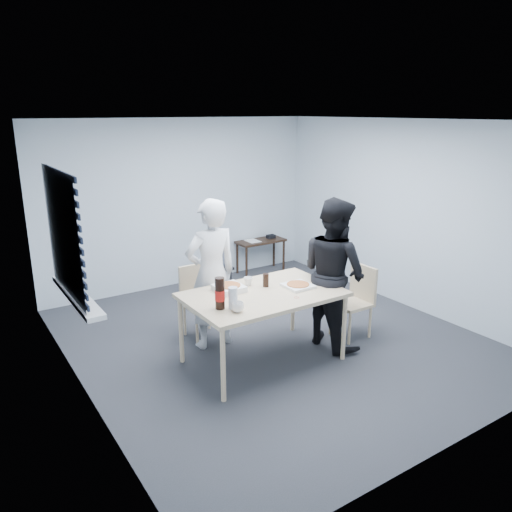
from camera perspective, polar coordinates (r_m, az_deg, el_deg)
room at (r=5.25m, az=-20.76°, el=1.32°), size 5.00×5.00×5.00m
dining_table at (r=5.42m, az=0.82°, el=-4.81°), size 1.66×1.05×0.81m
chair_far at (r=6.18m, az=-6.51°, el=-4.54°), size 0.42×0.42×0.89m
chair_right at (r=6.26m, az=11.42°, el=-4.49°), size 0.42×0.42×0.89m
person_white at (r=5.78m, az=-5.11°, el=-2.08°), size 0.65×0.42×1.77m
person_black at (r=5.87m, az=8.86°, el=-1.92°), size 0.47×0.86×1.77m
side_table at (r=8.55m, az=0.54°, el=1.31°), size 0.85×0.38×0.57m
stool at (r=7.49m, az=-4.22°, el=-2.01°), size 0.33×0.33×0.46m
backpack at (r=7.39m, az=-4.22°, el=0.14°), size 0.27×0.20×0.38m
pizza_box_a at (r=5.44m, az=-3.10°, el=-3.67°), size 0.30×0.30×0.07m
pizza_box_b at (r=5.57m, az=4.82°, el=-3.38°), size 0.30×0.30×0.04m
mug_a at (r=4.90m, az=-2.11°, el=-5.85°), size 0.17×0.17×0.10m
mug_b at (r=5.61m, az=-0.90°, el=-2.91°), size 0.10×0.10×0.09m
cola_glass at (r=5.56m, az=1.13°, el=-2.79°), size 0.09×0.09×0.15m
soda_bottle at (r=4.94m, az=-4.15°, el=-4.34°), size 0.10×0.10×0.32m
plastic_cups at (r=4.95m, az=-2.65°, el=-4.81°), size 0.10×0.10×0.22m
rubber_band at (r=5.28m, az=4.66°, el=-4.75°), size 0.06×0.06×0.00m
papers at (r=8.48m, az=-0.40°, el=1.74°), size 0.26×0.31×0.00m
black_box at (r=8.66m, az=1.70°, el=2.24°), size 0.14×0.10×0.06m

